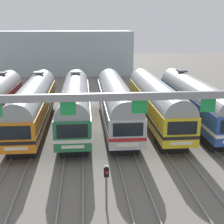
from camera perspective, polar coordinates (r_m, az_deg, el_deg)
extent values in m
plane|color=slate|center=(32.85, -2.88, -2.68)|extent=(160.00, 160.00, 0.00)
cube|color=gray|center=(50.24, -16.36, 3.24)|extent=(0.07, 70.00, 0.15)
cube|color=gray|center=(49.97, -14.75, 3.29)|extent=(0.07, 70.00, 0.15)
cube|color=gray|center=(49.59, -11.68, 3.39)|extent=(0.07, 70.00, 0.15)
cube|color=gray|center=(49.44, -10.03, 3.44)|extent=(0.07, 70.00, 0.15)
cube|color=gray|center=(49.28, -6.91, 3.53)|extent=(0.07, 70.00, 0.15)
cube|color=gray|center=(49.25, -5.24, 3.57)|extent=(0.07, 70.00, 0.15)
cube|color=gray|center=(49.31, -2.12, 3.64)|extent=(0.07, 70.00, 0.15)
cube|color=gray|center=(49.40, -0.45, 3.67)|extent=(0.07, 70.00, 0.15)
cube|color=gray|center=(49.68, 2.64, 3.73)|extent=(0.07, 70.00, 0.15)
cube|color=gray|center=(49.89, 4.28, 3.75)|extent=(0.07, 70.00, 0.15)
cube|color=gray|center=(50.40, 7.30, 3.79)|extent=(0.07, 70.00, 0.15)
cube|color=gray|center=(50.72, 8.89, 3.80)|extent=(0.07, 70.00, 0.15)
cube|color=black|center=(39.81, -18.26, 0.60)|extent=(2.28, 2.60, 1.05)
cube|color=#4C4C51|center=(37.74, -19.24, 6.60)|extent=(1.10, 1.10, 0.20)
cube|color=orange|center=(32.60, -13.86, 0.81)|extent=(2.85, 18.00, 2.35)
cube|color=black|center=(32.69, -13.82, 0.21)|extent=(2.88, 18.02, 0.28)
cylinder|color=gray|center=(32.33, -13.99, 2.82)|extent=(2.74, 17.64, 2.74)
cube|color=black|center=(23.97, -17.04, -3.61)|extent=(2.28, 0.06, 1.03)
cube|color=silver|center=(24.38, -16.81, -6.33)|extent=(1.71, 0.05, 0.24)
cube|color=black|center=(27.21, -15.55, -6.05)|extent=(2.28, 2.60, 1.05)
cube|color=black|center=(39.06, -12.37, 0.75)|extent=(2.28, 2.60, 1.05)
cube|color=#4C4C51|center=(36.96, -13.00, 6.89)|extent=(1.10, 1.10, 0.20)
cube|color=#236B42|center=(32.22, -6.60, 0.99)|extent=(2.85, 18.00, 2.35)
cube|color=silver|center=(32.31, -6.58, 0.39)|extent=(2.88, 18.02, 0.28)
cylinder|color=gray|center=(31.94, -6.67, 3.03)|extent=(2.74, 17.64, 2.74)
cube|color=black|center=(23.45, -7.13, -3.45)|extent=(2.28, 0.06, 1.03)
cube|color=silver|center=(23.87, -7.03, -6.23)|extent=(1.71, 0.05, 0.24)
cube|color=black|center=(26.75, -6.79, -5.95)|extent=(2.28, 2.60, 1.05)
cube|color=black|center=(38.74, -6.31, 0.90)|extent=(2.28, 2.60, 1.05)
cube|color=#4C4C51|center=(36.62, -6.56, 7.11)|extent=(1.10, 1.10, 0.20)
cube|color=#B2B5BA|center=(32.36, 0.71, 1.16)|extent=(2.85, 18.00, 2.35)
cube|color=#B21E1E|center=(32.45, 0.71, 0.56)|extent=(2.88, 18.02, 0.28)
cylinder|color=gray|center=(32.09, 0.72, 3.19)|extent=(2.74, 17.64, 2.74)
cube|color=black|center=(23.64, 2.91, -3.19)|extent=(2.28, 0.06, 1.03)
cube|color=silver|center=(24.06, 2.87, -5.94)|extent=(1.71, 0.05, 0.24)
cube|color=black|center=(26.92, 2.05, -5.70)|extent=(2.28, 2.60, 1.05)
cube|color=black|center=(38.86, -0.23, 1.05)|extent=(2.28, 2.60, 1.05)
cube|color=gold|center=(33.02, 7.84, 1.31)|extent=(2.85, 18.00, 2.35)
cube|color=black|center=(33.11, 7.82, 0.72)|extent=(2.88, 18.02, 0.28)
cylinder|color=gray|center=(32.75, 7.92, 3.30)|extent=(2.74, 17.64, 2.74)
cube|color=black|center=(24.53, 12.50, -2.84)|extent=(2.28, 0.06, 1.03)
cube|color=silver|center=(24.94, 12.33, -5.50)|extent=(1.71, 0.05, 0.24)
cube|color=black|center=(27.71, 10.57, -5.33)|extent=(2.28, 2.60, 1.05)
cube|color=black|center=(39.41, 5.75, 1.17)|extent=(2.28, 2.60, 1.05)
cube|color=#284C9E|center=(34.17, 14.60, 1.43)|extent=(2.85, 18.00, 2.35)
cube|color=white|center=(34.25, 14.56, 0.86)|extent=(2.88, 18.02, 0.28)
cylinder|color=gray|center=(33.91, 14.73, 3.35)|extent=(2.74, 17.64, 2.74)
cube|color=black|center=(29.06, 18.45, -4.89)|extent=(2.28, 2.60, 1.05)
cube|color=black|center=(40.38, 11.51, 1.29)|extent=(2.28, 2.60, 1.05)
cube|color=#4C4C51|center=(38.34, 12.39, 7.23)|extent=(1.10, 1.10, 0.20)
cube|color=gray|center=(18.17, -1.45, 2.71)|extent=(25.40, 0.32, 0.44)
cube|color=#198C3F|center=(18.31, -7.88, 0.66)|extent=(0.90, 0.08, 0.80)
cube|color=#198C3F|center=(18.55, 4.93, 0.96)|extent=(0.90, 0.08, 0.80)
cube|color=#198C3F|center=(19.68, 16.83, 1.19)|extent=(0.90, 0.08, 0.80)
cylinder|color=#59595E|center=(18.43, -1.01, -13.44)|extent=(0.12, 0.12, 2.72)
cube|color=black|center=(17.96, -1.03, -10.62)|extent=(0.28, 0.24, 0.60)
sphere|color=red|center=(17.83, -0.99, -10.81)|extent=(0.18, 0.18, 0.18)
cube|color=#9EB2B7|center=(68.96, -8.68, 10.53)|extent=(28.32, 10.00, 8.76)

